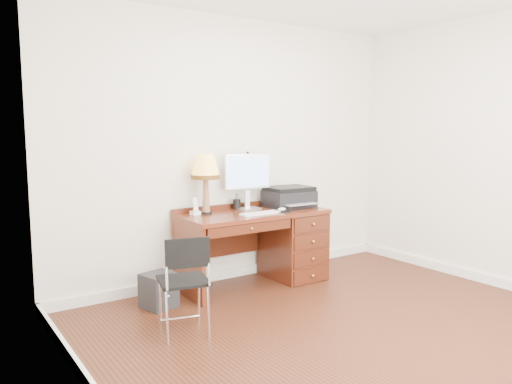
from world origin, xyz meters
TOP-DOWN VIEW (x-y plane):
  - ground at (0.00, 0.00)m, footprint 4.00×4.00m
  - room_shell at (0.00, 0.63)m, footprint 4.00×4.00m
  - desk at (0.32, 1.40)m, footprint 1.50×0.67m
  - monitor at (0.05, 1.58)m, footprint 0.50×0.19m
  - keyboard at (-0.02, 1.25)m, footprint 0.41×0.13m
  - mouse_pad at (0.24, 1.25)m, footprint 0.20×0.20m
  - printer at (0.50, 1.46)m, footprint 0.50×0.40m
  - leg_lamp at (-0.45, 1.56)m, footprint 0.28×0.28m
  - phone at (-0.56, 1.57)m, footprint 0.09×0.09m
  - pen_cup at (-0.05, 1.63)m, footprint 0.08×0.08m
  - chair at (-1.12, 0.65)m, footprint 0.45×0.45m
  - equipment_box at (-1.06, 1.33)m, footprint 0.32×0.32m

SIDE VIEW (x-z plane):
  - ground at x=0.00m, z-range 0.00..0.00m
  - room_shell at x=0.00m, z-range -1.95..2.05m
  - equipment_box at x=-1.06m, z-range 0.00..0.30m
  - desk at x=0.32m, z-range 0.04..0.79m
  - chair at x=-1.12m, z-range 0.08..0.87m
  - keyboard at x=-0.02m, z-range 0.75..0.77m
  - mouse_pad at x=0.24m, z-range 0.74..0.78m
  - phone at x=-0.56m, z-range 0.72..0.88m
  - pen_cup at x=-0.05m, z-range 0.75..0.85m
  - printer at x=0.50m, z-range 0.75..0.96m
  - monitor at x=0.05m, z-range 0.82..1.39m
  - leg_lamp at x=-0.45m, z-range 0.89..1.46m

